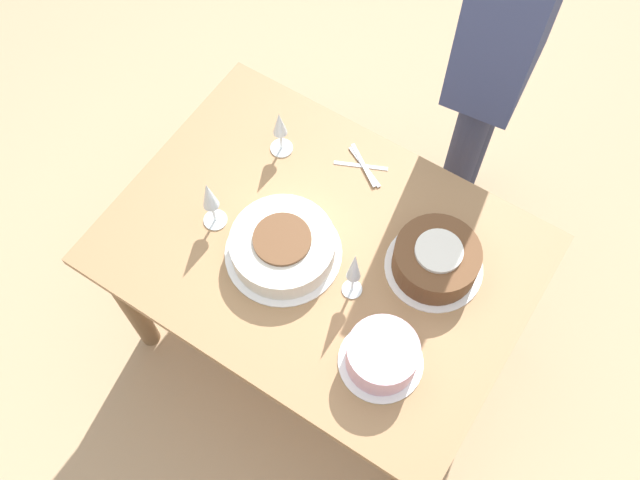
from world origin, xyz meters
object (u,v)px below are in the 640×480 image
at_px(cake_back_decorated, 382,356).
at_px(person_cutting, 509,25).
at_px(cake_front_chocolate, 436,260).
at_px(wine_glass_near, 280,127).
at_px(wine_glass_far, 209,198).
at_px(wine_glass_extra, 354,268).
at_px(cake_center_white, 283,247).

distance_m(cake_back_decorated, person_cutting, 1.04).
height_order(cake_front_chocolate, wine_glass_near, wine_glass_near).
xyz_separation_m(wine_glass_far, wine_glass_extra, (-0.46, -0.03, 0.01)).
xyz_separation_m(cake_center_white, wine_glass_extra, (-0.23, -0.01, 0.10)).
height_order(wine_glass_extra, person_cutting, person_cutting).
xyz_separation_m(cake_center_white, person_cutting, (-0.23, -0.87, 0.25)).
bearing_deg(cake_front_chocolate, person_cutting, -76.55).
relative_size(wine_glass_extra, person_cutting, 0.13).
relative_size(wine_glass_far, person_cutting, 0.12).
xyz_separation_m(cake_front_chocolate, wine_glass_far, (0.62, 0.22, 0.08)).
bearing_deg(cake_back_decorated, wine_glass_extra, -38.10).
xyz_separation_m(cake_back_decorated, wine_glass_far, (0.64, -0.11, 0.08)).
bearing_deg(cake_center_white, cake_front_chocolate, -153.21).
bearing_deg(cake_back_decorated, person_cutting, -80.00).
xyz_separation_m(cake_center_white, wine_glass_far, (0.23, 0.02, 0.09)).
distance_m(cake_front_chocolate, wine_glass_near, 0.62).
bearing_deg(person_cutting, cake_center_white, -21.14).
relative_size(cake_back_decorated, person_cutting, 0.14).
bearing_deg(wine_glass_extra, cake_back_decorated, 141.90).
relative_size(cake_front_chocolate, person_cutting, 0.17).
distance_m(wine_glass_far, person_cutting, 1.01).
bearing_deg(cake_front_chocolate, cake_center_white, 26.79).
bearing_deg(person_cutting, cake_back_decorated, 3.81).
distance_m(cake_front_chocolate, cake_back_decorated, 0.33).
relative_size(wine_glass_near, wine_glass_far, 0.87).
xyz_separation_m(cake_back_decorated, wine_glass_near, (0.62, -0.43, 0.06)).
relative_size(wine_glass_near, wine_glass_extra, 0.80).
height_order(cake_back_decorated, wine_glass_extra, wine_glass_extra).
height_order(cake_center_white, wine_glass_extra, wine_glass_extra).
bearing_deg(wine_glass_far, cake_back_decorated, 170.30).
bearing_deg(cake_center_white, wine_glass_far, 4.92).
bearing_deg(cake_back_decorated, wine_glass_near, -34.86).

